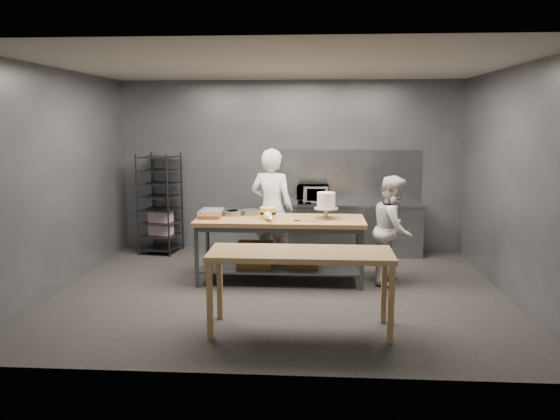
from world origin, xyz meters
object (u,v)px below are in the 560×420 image
speed_rack (160,204)px  layer_cake (268,213)px  near_counter (300,259)px  frosted_cake_stand (326,202)px  microwave (313,194)px  work_table (278,242)px  chef_right (393,229)px  chef_behind (272,209)px

speed_rack → layer_cake: bearing=-38.4°
near_counter → frosted_cake_stand: (0.31, 1.91, 0.34)m
microwave → frosted_cake_stand: (0.20, -1.66, 0.11)m
near_counter → microwave: bearing=88.3°
microwave → near_counter: bearing=-91.7°
work_table → chef_right: bearing=1.7°
chef_behind → microwave: bearing=-105.0°
work_table → frosted_cake_stand: bearing=2.3°
work_table → layer_cake: size_ratio=10.44×
near_counter → microwave: size_ratio=3.69×
work_table → speed_rack: bearing=143.6°
near_counter → frosted_cake_stand: frosted_cake_stand is taller
speed_rack → chef_right: size_ratio=1.14×
chef_behind → work_table: bearing=119.1°
layer_cake → microwave: bearing=69.7°
work_table → chef_right: (1.64, 0.05, 0.20)m
chef_right → microwave: chef_right is taller
work_table → speed_rack: 2.73m
chef_right → frosted_cake_stand: 1.03m
speed_rack → chef_right: 4.13m
frosted_cake_stand → chef_behind: bearing=141.6°
chef_behind → microwave: chef_behind is taller
speed_rack → work_table: bearing=-36.4°
layer_cake → near_counter: bearing=-74.5°
chef_right → work_table: bearing=107.8°
microwave → work_table: bearing=-105.9°
work_table → layer_cake: (-0.15, -0.01, 0.43)m
chef_right → layer_cake: 1.80m
chef_behind → microwave: (0.63, 1.01, 0.11)m
near_counter → speed_rack: 4.33m
near_counter → layer_cake: layer_cake is taller
microwave → layer_cake: bearing=-110.3°
near_counter → speed_rack: bearing=126.2°
work_table → near_counter: bearing=-78.7°
chef_behind → chef_right: 1.91m
chef_right → chef_behind: bearing=86.5°
near_counter → layer_cake: (-0.52, 1.87, 0.19)m
frosted_cake_stand → near_counter: bearing=-99.2°
near_counter → layer_cake: size_ratio=8.70×
microwave → frosted_cake_stand: size_ratio=1.43×
frosted_cake_stand → microwave: bearing=96.9°
work_table → layer_cake: layer_cake is taller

